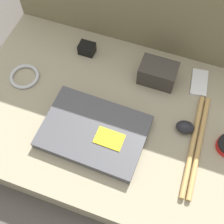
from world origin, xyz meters
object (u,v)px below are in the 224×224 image
(camera_pouch, at_px, (158,73))
(charger_brick, at_px, (87,49))
(phone_black, at_px, (199,83))
(laptop, at_px, (94,132))
(computer_mouse, at_px, (185,127))

(camera_pouch, xyz_separation_m, charger_brick, (-0.28, 0.03, -0.02))
(camera_pouch, bearing_deg, phone_black, 13.14)
(camera_pouch, distance_m, charger_brick, 0.28)
(laptop, bearing_deg, camera_pouch, 65.75)
(computer_mouse, distance_m, charger_brick, 0.47)
(laptop, bearing_deg, phone_black, 49.38)
(laptop, relative_size, charger_brick, 5.76)
(laptop, distance_m, phone_black, 0.42)
(camera_pouch, relative_size, charger_brick, 2.21)
(phone_black, relative_size, charger_brick, 2.01)
(camera_pouch, bearing_deg, computer_mouse, -49.36)
(laptop, distance_m, camera_pouch, 0.31)
(phone_black, bearing_deg, laptop, -139.25)
(laptop, height_order, camera_pouch, camera_pouch)
(computer_mouse, height_order, charger_brick, charger_brick)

